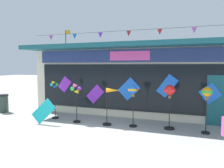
{
  "coord_description": "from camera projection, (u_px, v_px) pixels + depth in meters",
  "views": [
    {
      "loc": [
        3.67,
        -6.11,
        2.37
      ],
      "look_at": [
        0.13,
        3.28,
        1.55
      ],
      "focal_mm": 35.97,
      "sensor_mm": 36.0,
      "label": 1
    }
  ],
  "objects": [
    {
      "name": "trash_bin",
      "position": [
        3.0,
        103.0,
        11.44
      ],
      "size": [
        0.52,
        0.52,
        0.92
      ],
      "color": "#2D4238",
      "rests_on": "ground_plane"
    },
    {
      "name": "wind_spinner_center_right",
      "position": [
        133.0,
        94.0,
        8.62
      ],
      "size": [
        0.33,
        0.33,
        1.61
      ],
      "color": "black",
      "rests_on": "ground_plane"
    },
    {
      "name": "wind_spinner_right",
      "position": [
        170.0,
        95.0,
        8.3
      ],
      "size": [
        0.39,
        0.39,
        1.66
      ],
      "color": "black",
      "rests_on": "ground_plane"
    },
    {
      "name": "wind_spinner_left",
      "position": [
        76.0,
        96.0,
        9.28
      ],
      "size": [
        0.42,
        0.31,
        1.64
      ],
      "color": "black",
      "rests_on": "ground_plane"
    },
    {
      "name": "kite_shop_building",
      "position": [
        142.0,
        78.0,
        12.28
      ],
      "size": [
        10.55,
        5.94,
        4.63
      ],
      "color": "beige",
      "rests_on": "ground_plane"
    },
    {
      "name": "wind_spinner_far_left",
      "position": [
        55.0,
        96.0,
        9.98
      ],
      "size": [
        0.33,
        0.3,
        1.7
      ],
      "color": "black",
      "rests_on": "ground_plane"
    },
    {
      "name": "display_kite_on_ground",
      "position": [
        44.0,
        111.0,
        9.07
      ],
      "size": [
        1.06,
        0.19,
        1.06
      ],
      "primitive_type": "cube",
      "rotation": [
        -0.17,
        0.79,
        0.0
      ],
      "color": "#19B7BC",
      "rests_on": "ground_plane"
    },
    {
      "name": "ground_plane",
      "position": [
        72.0,
        140.0,
        7.18
      ],
      "size": [
        80.0,
        80.0,
        0.0
      ],
      "primitive_type": "plane",
      "color": "#9E9B99"
    },
    {
      "name": "wind_spinner_center_left",
      "position": [
        111.0,
        100.0,
        8.83
      ],
      "size": [
        0.72,
        0.35,
        1.5
      ],
      "color": "black",
      "rests_on": "ground_plane"
    },
    {
      "name": "wind_spinner_far_right",
      "position": [
        207.0,
        96.0,
        7.73
      ],
      "size": [
        0.34,
        0.34,
        1.64
      ],
      "color": "black",
      "rests_on": "ground_plane"
    }
  ]
}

